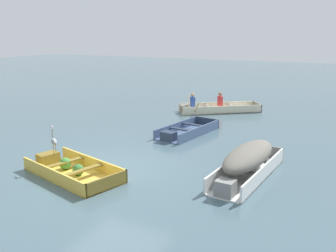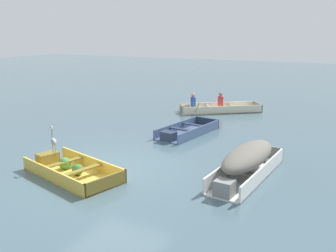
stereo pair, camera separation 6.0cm
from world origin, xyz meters
name	(u,v)px [view 1 (the left image)]	position (x,y,z in m)	size (l,w,h in m)	color
ground_plane	(116,166)	(0.00, 0.00, 0.00)	(80.00, 80.00, 0.00)	#47606B
dinghy_yellow_foreground	(70,170)	(-0.72, -1.02, 0.13)	(3.03, 1.95, 0.36)	#E5BC47
skiff_slate_blue_near_moored	(186,131)	(0.39, 3.91, 0.12)	(1.49, 2.91, 0.35)	#475B7F
skiff_white_mid_moored	(248,159)	(3.47, 0.90, 0.47)	(1.21, 3.37, 0.83)	white
rowboat_cream_with_crew	(215,108)	(-0.02, 8.16, 0.18)	(3.63, 3.25, 0.92)	beige
heron_on_dinghy	(54,141)	(-1.29, -0.95, 0.83)	(0.41, 0.33, 0.84)	olive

